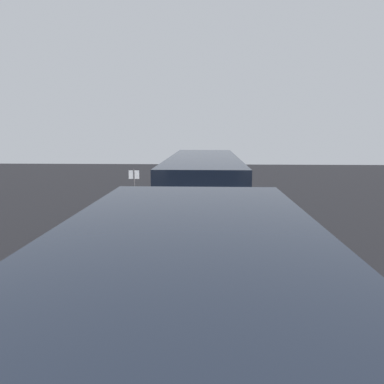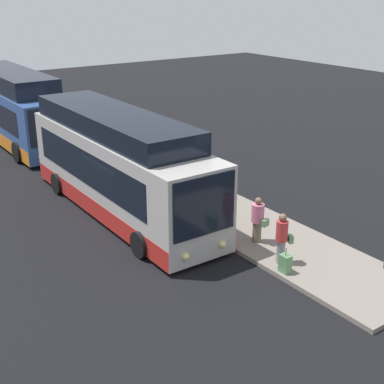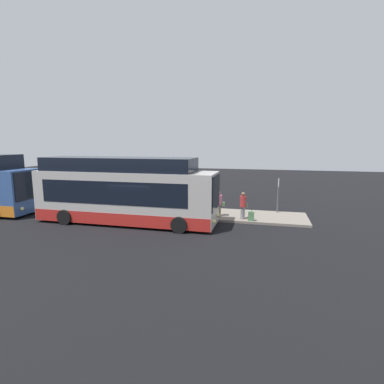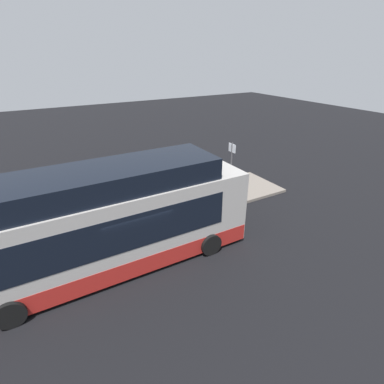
# 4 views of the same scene
# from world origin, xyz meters

# --- Properties ---
(ground) EXTENTS (80.00, 80.00, 0.00)m
(ground) POSITION_xyz_m (0.00, 0.00, 0.00)
(ground) COLOR black
(platform) EXTENTS (20.00, 3.27, 0.15)m
(platform) POSITION_xyz_m (0.00, 3.24, 0.08)
(platform) COLOR slate
(platform) RESTS_ON ground
(bus_lead) EXTENTS (11.04, 2.89, 3.95)m
(bus_lead) POSITION_xyz_m (-0.90, 0.17, 1.79)
(bus_lead) COLOR #B2ADA8
(bus_lead) RESTS_ON ground
(passenger_boarding) EXTENTS (0.53, 0.63, 1.68)m
(passenger_boarding) POSITION_xyz_m (6.02, 2.17, 1.06)
(passenger_boarding) COLOR gray
(passenger_boarding) RESTS_ON platform
(passenger_waiting) EXTENTS (0.66, 0.52, 1.61)m
(passenger_waiting) POSITION_xyz_m (4.46, 2.57, 1.00)
(passenger_waiting) COLOR #6B604C
(passenger_waiting) RESTS_ON platform
(passenger_with_bags) EXTENTS (0.50, 0.50, 1.72)m
(passenger_with_bags) POSITION_xyz_m (0.90, 2.30, 1.08)
(passenger_with_bags) COLOR gray
(passenger_with_bags) RESTS_ON platform
(suitcase) EXTENTS (0.35, 0.26, 0.82)m
(suitcase) POSITION_xyz_m (6.54, 1.85, 0.44)
(suitcase) COLOR #598C59
(suitcase) RESTS_ON platform
(sign_post) EXTENTS (0.10, 0.65, 2.34)m
(sign_post) POSITION_xyz_m (8.15, 4.57, 1.63)
(sign_post) COLOR #4C4C51
(sign_post) RESTS_ON platform
(trash_bin) EXTENTS (0.44, 0.44, 0.65)m
(trash_bin) POSITION_xyz_m (-1.68, 3.47, 0.48)
(trash_bin) COLOR #593319
(trash_bin) RESTS_ON platform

